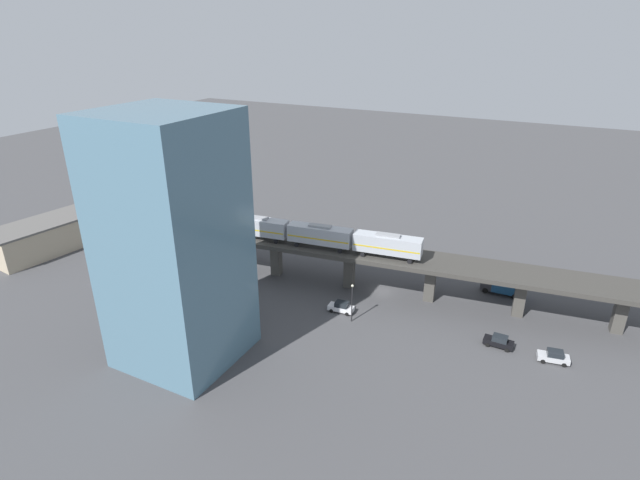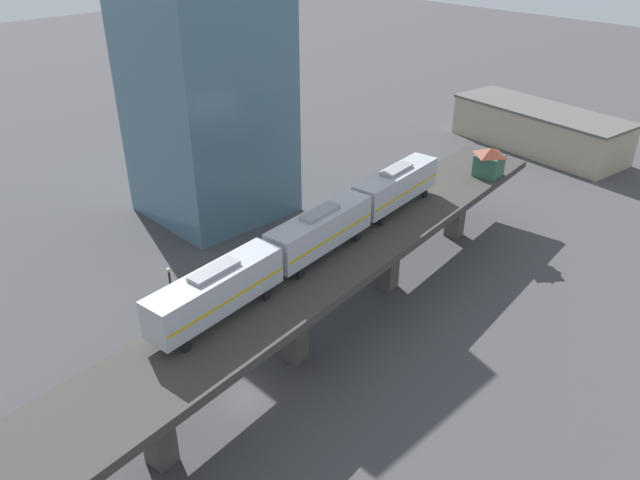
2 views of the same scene
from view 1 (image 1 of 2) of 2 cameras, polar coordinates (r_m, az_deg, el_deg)
The scene contains 11 objects.
ground_plane at distance 93.90m, azimuth 7.14°, elevation -5.89°, with size 400.00×400.00×0.00m, color #424244.
elevated_viaduct at distance 90.80m, azimuth 7.46°, elevation -2.20°, with size 19.83×92.33×7.82m.
subway_train at distance 91.06m, azimuth 0.00°, elevation 0.60°, with size 7.44×37.26×4.45m.
signal_hut at distance 105.89m, azimuth -13.11°, elevation 2.87°, with size 3.60×3.60×3.40m.
street_car_white at distance 86.72m, azimuth 2.44°, elevation -7.65°, with size 2.21×4.52×1.89m.
street_car_silver at distance 82.48m, azimuth 25.16°, elevation -11.95°, with size 2.52×4.64×1.89m.
street_car_black at distance 82.79m, azimuth 19.76°, elevation -10.84°, with size 2.05×4.45×1.89m.
delivery_truck at distance 97.67m, azimuth 20.13°, elevation -4.86°, with size 2.44×7.22×3.20m.
street_lamp at distance 82.59m, azimuth 3.68°, elevation -6.84°, with size 0.44×0.44×6.94m.
warehouse_building at distance 124.93m, azimuth -27.64°, elevation 0.84°, with size 29.60×13.66×6.80m.
office_tower at distance 71.40m, azimuth -16.35°, elevation -0.36°, with size 16.00×16.00×36.00m.
Camera 1 is at (-77.71, -26.56, 45.53)m, focal length 28.00 mm.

